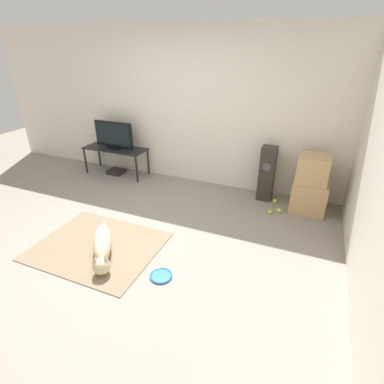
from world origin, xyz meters
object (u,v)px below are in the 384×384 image
Objects in this scene: cardboard_box_lower at (309,196)px; game_console at (116,171)px; frisbee at (161,276)px; floor_speaker at (267,173)px; cardboard_box_upper at (313,169)px; tennis_ball_loose_on_carpet at (279,210)px; tv_stand at (115,151)px; tennis_ball_by_boxes at (270,212)px; tv at (114,135)px; tennis_ball_near_speaker at (275,201)px; dog at (102,246)px.

cardboard_box_lower reaches higher than game_console.
frisbee is 2.41m from floor_speaker.
tennis_ball_loose_on_carpet is at bearing -146.53° from cardboard_box_upper.
tennis_ball_loose_on_carpet is 3.14m from game_console.
game_console is at bearing -178.73° from floor_speaker.
tennis_ball_by_boxes is (2.98, -0.42, -0.42)m from tv_stand.
cardboard_box_upper is 3.45m from tv.
tv is (0.00, 0.00, 0.30)m from tv_stand.
tennis_ball_near_speaker is (2.99, -0.05, -0.72)m from tv.
floor_speaker is at bearing 55.96° from dog.
tv is at bearing 178.72° from cardboard_box_lower.
game_console reaches higher than tennis_ball_by_boxes.
tv_stand reaches higher than frisbee.
dog is at bearing -134.17° from tennis_ball_loose_on_carpet.
floor_speaker is 2.81m from tv_stand.
cardboard_box_upper is (-0.01, -0.02, 0.43)m from cardboard_box_lower.
tv_stand is at bearing 133.66° from frisbee.
dog is 0.75× the size of tv_stand.
cardboard_box_lower is at bearing -10.65° from floor_speaker.
dog is at bearing 175.71° from frisbee.
floor_speaker is 13.17× the size of tennis_ball_by_boxes.
cardboard_box_lower is 0.49m from tennis_ball_loose_on_carpet.
game_console is (-0.03, -0.01, -0.42)m from tv_stand.
floor_speaker reaches higher than tennis_ball_by_boxes.
game_console reaches higher than tennis_ball_loose_on_carpet.
floor_speaker is 0.64m from tennis_ball_by_boxes.
tennis_ball_by_boxes is 0.22× the size of game_console.
tennis_ball_by_boxes is (2.98, -0.42, -0.72)m from tv.
tv_stand reaches higher than dog.
floor_speaker is 0.62m from tennis_ball_loose_on_carpet.
tennis_ball_by_boxes is at bearing -70.01° from floor_speaker.
cardboard_box_lower is at bearing -1.00° from game_console.
cardboard_box_upper is at bearing -1.54° from tv.
frisbee is at bearing -46.34° from tv_stand.
frisbee is 3.10m from tv_stand.
tennis_ball_loose_on_carpet is (0.97, 1.89, 0.02)m from frisbee.
cardboard_box_upper is 3.54m from game_console.
floor_speaker reaches higher than tennis_ball_loose_on_carpet.
tv_stand is at bearing -178.99° from floor_speaker.
cardboard_box_upper is at bearing -129.44° from cardboard_box_lower.
tennis_ball_loose_on_carpet is at bearing -145.77° from cardboard_box_lower.
tv is at bearing 133.62° from frisbee.
tv_stand reaches higher than game_console.
cardboard_box_lower is at bearing 57.86° from frisbee.
tennis_ball_loose_on_carpet is at bearing 38.61° from tennis_ball_by_boxes.
cardboard_box_upper is at bearing 34.77° from tennis_ball_by_boxes.
tennis_ball_near_speaker is at bearing -0.60° from game_console.
floor_speaker is at bearing 169.35° from cardboard_box_lower.
tv_stand is 18.14× the size of tennis_ball_loose_on_carpet.
tv is at bearing 28.39° from game_console.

